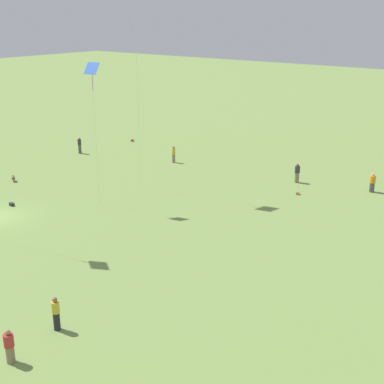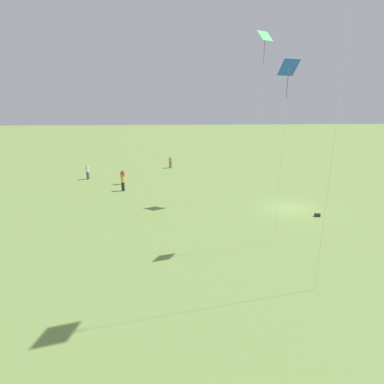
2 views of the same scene
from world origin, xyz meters
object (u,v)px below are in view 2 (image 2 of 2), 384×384
person_4 (170,162)px  person_5 (123,183)px  person_0 (123,177)px  kite_1 (265,42)px  person_2 (87,172)px  picnic_bag_0 (317,215)px  kite_3 (288,74)px

person_4 → person_5: person_5 is taller
person_0 → kite_1: bearing=-153.7°
person_5 → kite_1: kite_1 is taller
person_0 → person_2: 5.24m
person_0 → person_4: bearing=-67.3°
picnic_bag_0 → kite_3: bearing=131.6°
kite_1 → kite_3: size_ratio=1.32×
person_2 → kite_1: bearing=24.1°
person_0 → kite_1: (-6.96, -13.10, 12.57)m
person_4 → picnic_bag_0: bearing=-56.0°
person_2 → kite_3: (-18.74, -16.25, 9.19)m
person_5 → kite_3: 19.70m
person_2 → kite_1: kite_1 is taller
person_0 → picnic_bag_0: person_0 is taller
person_4 → kite_3: 27.25m
person_0 → kite_3: kite_3 is taller
person_4 → kite_3: size_ratio=0.15×
person_2 → person_5: person_2 is taller
person_4 → kite_3: bearing=-70.9°
kite_3 → picnic_bag_0: bearing=-106.7°
person_4 → person_0: bearing=-116.9°
person_2 → person_4: bearing=84.4°
person_4 → kite_1: size_ratio=0.12×
person_0 → person_5: 2.86m
person_4 → picnic_bag_0: person_4 is taller
picnic_bag_0 → kite_1: bearing=38.7°
person_5 → person_2: bearing=150.9°
person_2 → person_5: (-5.50, -4.93, -0.01)m
person_4 → picnic_bag_0: (-20.33, -11.42, -0.69)m
person_5 → picnic_bag_0: bearing=-9.1°
kite_1 → picnic_bag_0: kite_1 is taller
kite_3 → picnic_bag_0: kite_3 is taller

